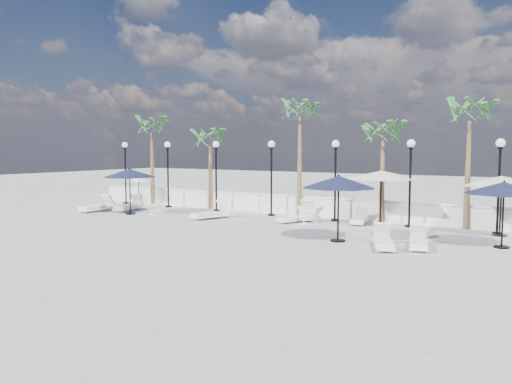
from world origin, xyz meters
The scene contains 31 objects.
ground centered at (0.00, 0.00, 0.00)m, with size 100.00×100.00×0.00m, color gray.
balustrade centered at (0.00, 7.50, 0.47)m, with size 26.00×0.30×1.01m.
lamppost_0 centered at (-10.50, 6.50, 2.49)m, with size 0.36×0.36×3.84m.
lamppost_1 centered at (-7.00, 6.50, 2.49)m, with size 0.36×0.36×3.84m.
lamppost_2 centered at (-3.50, 6.50, 2.49)m, with size 0.36×0.36×3.84m.
lamppost_3 centered at (0.00, 6.50, 2.49)m, with size 0.36×0.36×3.84m.
lamppost_4 centered at (3.50, 6.50, 2.49)m, with size 0.36×0.36×3.84m.
lamppost_5 centered at (7.00, 6.50, 2.49)m, with size 0.36×0.36×3.84m.
lamppost_6 centered at (10.50, 6.50, 2.49)m, with size 0.36×0.36×3.84m.
palm_0 centered at (-9.00, 7.30, 4.53)m, with size 2.60×2.60×5.50m.
palm_1 centered at (-4.50, 7.30, 3.75)m, with size 2.60×2.60×4.70m.
palm_2 centered at (1.20, 7.30, 5.12)m, with size 2.60×2.60×6.10m.
palm_3 centered at (5.50, 7.30, 3.95)m, with size 2.60×2.60×4.90m.
palm_4 centered at (9.20, 7.30, 4.73)m, with size 2.60×2.60×5.70m.
lounger_0 centered at (-8.99, 2.93, 0.27)m, with size 0.78×2.15×0.79m.
lounger_1 centered at (-7.74, 4.10, 0.26)m, with size 1.09×2.17×0.78m.
lounger_2 centered at (-1.95, 3.94, 0.26)m, with size 1.22×2.14×0.77m.
lounger_3 centered at (2.07, 5.01, 0.21)m, with size 1.07×1.77×0.63m.
lounger_4 centered at (2.20, 6.13, 0.27)m, with size 1.48×2.22×0.80m.
lounger_5 centered at (4.83, 6.20, 0.22)m, with size 0.91×1.84×0.66m.
lounger_6 centered at (8.55, 1.90, 0.23)m, with size 1.04×1.92×0.69m.
lounger_7 centered at (7.53, 1.27, 0.24)m, with size 1.30×2.02×0.72m.
side_table_0 centered at (-5.56, 3.62, 0.31)m, with size 0.52×0.52×0.51m.
side_table_1 centered at (-6.28, 4.90, 0.28)m, with size 0.47×0.47×0.46m.
side_table_2 centered at (2.70, 4.82, 0.30)m, with size 0.51×0.51×0.49m.
parasol_navy_left centered at (-6.56, 3.08, 2.15)m, with size 2.76×2.76×2.44m.
parasol_navy_mid centered at (5.68, 1.69, 2.20)m, with size 2.79×2.79×2.50m.
parasol_navy_right centered at (10.97, 3.58, 2.07)m, with size 2.63×2.63×2.36m.
parasol_cream_sq_a centered at (5.81, 6.20, 2.45)m, with size 5.38×5.38×2.64m.
parasol_cream_sq_b centered at (10.63, 6.20, 2.35)m, with size 5.08×5.08×2.55m.
parasol_cream_small centered at (-9.08, 6.20, 1.64)m, with size 1.56×1.56×1.92m.
Camera 1 is at (12.81, -15.41, 3.44)m, focal length 35.00 mm.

